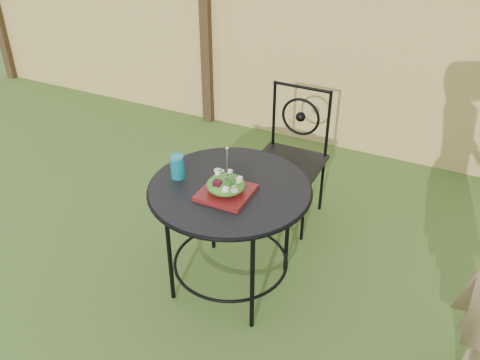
{
  "coord_description": "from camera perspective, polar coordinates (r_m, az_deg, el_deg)",
  "views": [
    {
      "loc": [
        1.04,
        -2.03,
        2.36
      ],
      "look_at": [
        -0.04,
        0.23,
        0.75
      ],
      "focal_mm": 40.0,
      "sensor_mm": 36.0,
      "label": 1
    }
  ],
  "objects": [
    {
      "name": "fence",
      "position": [
        4.57,
        11.54,
        14.1
      ],
      "size": [
        8.0,
        0.12,
        1.9
      ],
      "color": "#EECE75",
      "rests_on": "ground"
    },
    {
      "name": "drinking_glass",
      "position": [
        3.04,
        -6.7,
        1.44
      ],
      "size": [
        0.08,
        0.08,
        0.14
      ],
      "primitive_type": "cylinder",
      "color": "#0B7381",
      "rests_on": "patio_table"
    },
    {
      "name": "fork",
      "position": [
        2.8,
        -1.37,
        1.69
      ],
      "size": [
        0.01,
        0.01,
        0.18
      ],
      "primitive_type": "cylinder",
      "color": "silver",
      "rests_on": "salad"
    },
    {
      "name": "salad",
      "position": [
        2.87,
        -1.51,
        -0.49
      ],
      "size": [
        0.21,
        0.21,
        0.08
      ],
      "primitive_type": "ellipsoid",
      "color": "#235614",
      "rests_on": "salad_plate"
    },
    {
      "name": "patio_table",
      "position": [
        3.05,
        -1.07,
        -2.89
      ],
      "size": [
        0.92,
        0.92,
        0.72
      ],
      "color": "black",
      "rests_on": "ground"
    },
    {
      "name": "ground",
      "position": [
        3.28,
        -1.08,
        -13.29
      ],
      "size": [
        60.0,
        60.0,
        0.0
      ],
      "primitive_type": "plane",
      "color": "#2D4E19",
      "rests_on": "ground"
    },
    {
      "name": "salad_plate",
      "position": [
        2.9,
        -1.5,
        -1.35
      ],
      "size": [
        0.27,
        0.27,
        0.02
      ],
      "primitive_type": "cube",
      "color": "#4A0A11",
      "rests_on": "patio_table"
    },
    {
      "name": "patio_chair",
      "position": [
        3.74,
        5.47,
        2.8
      ],
      "size": [
        0.46,
        0.46,
        0.95
      ],
      "color": "black",
      "rests_on": "ground"
    }
  ]
}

